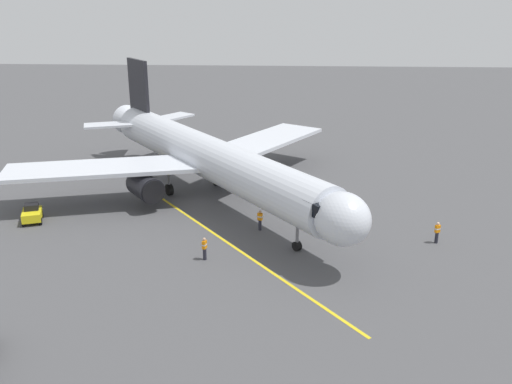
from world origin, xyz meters
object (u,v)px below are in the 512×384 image
at_px(ground_crew_loader, 260,220).
at_px(airplane, 206,157).
at_px(ground_crew_wing_walker, 205,248).
at_px(tug_near_nose, 32,214).
at_px(ground_crew_marshaller, 437,232).

bearing_deg(ground_crew_loader, airplane, -53.90).
distance_m(ground_crew_wing_walker, tug_near_nose, 16.70).
xyz_separation_m(ground_crew_marshaller, ground_crew_loader, (13.65, -1.68, 0.00)).
relative_size(airplane, tug_near_nose, 12.91).
bearing_deg(ground_crew_loader, tug_near_nose, -1.86).
bearing_deg(airplane, ground_crew_loader, 126.10).
height_order(ground_crew_marshaller, ground_crew_wing_walker, same).
height_order(ground_crew_wing_walker, ground_crew_loader, same).
height_order(ground_crew_loader, tug_near_nose, ground_crew_loader).
xyz_separation_m(ground_crew_loader, tug_near_nose, (19.17, -0.62, -0.18)).
xyz_separation_m(ground_crew_wing_walker, ground_crew_loader, (-3.67, -5.60, 0.00)).
bearing_deg(tug_near_nose, ground_crew_loader, 178.14).
bearing_deg(ground_crew_marshaller, tug_near_nose, -4.01).
relative_size(airplane, ground_crew_loader, 20.20).
bearing_deg(tug_near_nose, airplane, -153.98).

